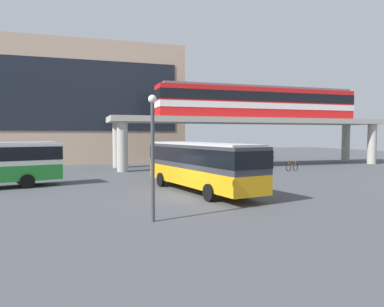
{
  "coord_description": "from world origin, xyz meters",
  "views": [
    {
      "loc": [
        -6.26,
        -20.38,
        3.77
      ],
      "look_at": [
        2.67,
        7.53,
        2.2
      ],
      "focal_mm": 33.38,
      "sensor_mm": 36.0,
      "label": 1
    }
  ],
  "objects_px": {
    "bicycle_black": "(229,167)",
    "bicycle_blue": "(260,167)",
    "bus_main": "(201,162)",
    "bicycle_silver": "(241,167)",
    "bicycle_orange": "(292,167)",
    "bicycle_red": "(181,170)",
    "station_building": "(71,105)",
    "train": "(260,102)"
  },
  "relations": [
    {
      "from": "bicycle_black",
      "to": "bicycle_blue",
      "type": "bearing_deg",
      "value": -20.81
    },
    {
      "from": "bus_main",
      "to": "bicycle_silver",
      "type": "bearing_deg",
      "value": 53.77
    },
    {
      "from": "bicycle_black",
      "to": "bicycle_orange",
      "type": "xyz_separation_m",
      "value": [
        5.85,
        -2.92,
        0.0
      ]
    },
    {
      "from": "bicycle_red",
      "to": "bicycle_silver",
      "type": "bearing_deg",
      "value": 5.94
    },
    {
      "from": "bicycle_blue",
      "to": "bicycle_red",
      "type": "bearing_deg",
      "value": -174.03
    },
    {
      "from": "bus_main",
      "to": "bicycle_silver",
      "type": "xyz_separation_m",
      "value": [
        8.4,
        11.46,
        -1.63
      ]
    },
    {
      "from": "station_building",
      "to": "bus_main",
      "type": "relative_size",
      "value": 2.6
    },
    {
      "from": "bicycle_orange",
      "to": "bicycle_blue",
      "type": "bearing_deg",
      "value": 147.65
    },
    {
      "from": "bicycle_blue",
      "to": "bicycle_orange",
      "type": "bearing_deg",
      "value": -32.35
    },
    {
      "from": "train",
      "to": "bicycle_blue",
      "type": "relative_size",
      "value": 14.28
    },
    {
      "from": "bicycle_orange",
      "to": "bicycle_silver",
      "type": "bearing_deg",
      "value": 163.58
    },
    {
      "from": "station_building",
      "to": "bicycle_black",
      "type": "distance_m",
      "value": 24.38
    },
    {
      "from": "bus_main",
      "to": "bicycle_blue",
      "type": "distance_m",
      "value": 15.97
    },
    {
      "from": "bus_main",
      "to": "bicycle_black",
      "type": "xyz_separation_m",
      "value": [
        7.65,
        12.88,
        -1.63
      ]
    },
    {
      "from": "bicycle_silver",
      "to": "bicycle_red",
      "type": "relative_size",
      "value": 1.0
    },
    {
      "from": "bicycle_orange",
      "to": "bicycle_red",
      "type": "bearing_deg",
      "value": 176.04
    },
    {
      "from": "bicycle_blue",
      "to": "bicycle_orange",
      "type": "xyz_separation_m",
      "value": [
        2.76,
        -1.75,
        0.0
      ]
    },
    {
      "from": "bicycle_red",
      "to": "bicycle_blue",
      "type": "xyz_separation_m",
      "value": [
        8.96,
        0.94,
        0.0
      ]
    },
    {
      "from": "train",
      "to": "bicycle_black",
      "type": "relative_size",
      "value": 15.14
    },
    {
      "from": "train",
      "to": "bicycle_silver",
      "type": "height_order",
      "value": "train"
    },
    {
      "from": "bicycle_silver",
      "to": "bus_main",
      "type": "bearing_deg",
      "value": -126.23
    },
    {
      "from": "bicycle_silver",
      "to": "station_building",
      "type": "bearing_deg",
      "value": 132.91
    },
    {
      "from": "bicycle_black",
      "to": "bicycle_blue",
      "type": "height_order",
      "value": "same"
    },
    {
      "from": "bicycle_silver",
      "to": "bicycle_black",
      "type": "bearing_deg",
      "value": 117.84
    },
    {
      "from": "bus_main",
      "to": "bicycle_orange",
      "type": "height_order",
      "value": "bus_main"
    },
    {
      "from": "bicycle_silver",
      "to": "bicycle_orange",
      "type": "bearing_deg",
      "value": -16.42
    },
    {
      "from": "train",
      "to": "bicycle_blue",
      "type": "xyz_separation_m",
      "value": [
        -2.67,
        -5.13,
        -7.29
      ]
    },
    {
      "from": "bicycle_black",
      "to": "bus_main",
      "type": "bearing_deg",
      "value": -120.69
    },
    {
      "from": "bicycle_red",
      "to": "bicycle_black",
      "type": "height_order",
      "value": "same"
    },
    {
      "from": "train",
      "to": "bicycle_blue",
      "type": "distance_m",
      "value": 9.31
    },
    {
      "from": "bus_main",
      "to": "bicycle_orange",
      "type": "distance_m",
      "value": 16.85
    },
    {
      "from": "station_building",
      "to": "bicycle_blue",
      "type": "distance_m",
      "value": 27.27
    },
    {
      "from": "station_building",
      "to": "bicycle_blue",
      "type": "bearing_deg",
      "value": -42.98
    },
    {
      "from": "train",
      "to": "station_building",
      "type": "bearing_deg",
      "value": 149.74
    },
    {
      "from": "bicycle_red",
      "to": "bicycle_orange",
      "type": "xyz_separation_m",
      "value": [
        11.73,
        -0.81,
        0.0
      ]
    },
    {
      "from": "station_building",
      "to": "bicycle_blue",
      "type": "relative_size",
      "value": 16.6
    },
    {
      "from": "station_building",
      "to": "bicycle_orange",
      "type": "bearing_deg",
      "value": -41.81
    },
    {
      "from": "bicycle_orange",
      "to": "train",
      "type": "bearing_deg",
      "value": 90.73
    },
    {
      "from": "station_building",
      "to": "bicycle_black",
      "type": "height_order",
      "value": "station_building"
    },
    {
      "from": "bicycle_black",
      "to": "bicycle_silver",
      "type": "bearing_deg",
      "value": -62.16
    },
    {
      "from": "bicycle_black",
      "to": "bicycle_orange",
      "type": "height_order",
      "value": "same"
    },
    {
      "from": "bicycle_black",
      "to": "bicycle_blue",
      "type": "relative_size",
      "value": 0.94
    }
  ]
}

